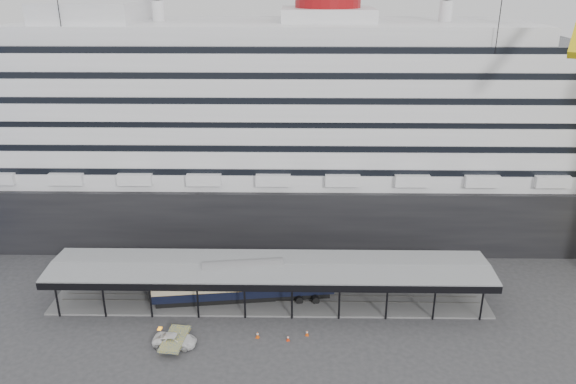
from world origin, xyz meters
name	(u,v)px	position (x,y,z in m)	size (l,w,h in m)	color
ground	(268,322)	(0.00, 0.00, 0.00)	(200.00, 200.00, 0.00)	#323234
cruise_ship	(277,114)	(0.05, 32.00, 18.35)	(130.00, 30.00, 43.90)	black
platform_canopy	(270,284)	(0.00, 5.00, 2.36)	(56.00, 9.18, 5.30)	slate
port_truck	(175,340)	(-10.43, -4.73, 0.69)	(2.28, 4.95, 1.38)	white
pullman_carriage	(243,281)	(-3.42, 5.00, 2.77)	(23.55, 5.88, 22.93)	black
traffic_cone_left	(258,335)	(-1.09, -3.15, 0.41)	(0.52, 0.52, 0.83)	#DD500C
traffic_cone_mid	(307,333)	(4.69, -2.64, 0.36)	(0.39, 0.39, 0.73)	#DF4D0C
traffic_cone_right	(288,338)	(2.48, -3.66, 0.36)	(0.48, 0.48, 0.73)	red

